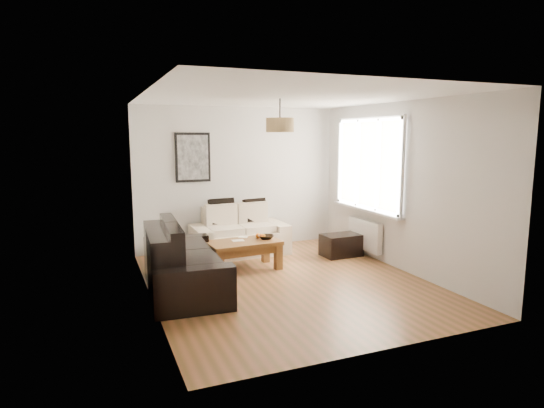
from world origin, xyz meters
name	(u,v)px	position (x,y,z in m)	size (l,w,h in m)	color
floor	(288,282)	(0.00, 0.00, 0.00)	(4.50, 4.50, 0.00)	brown
ceiling	(289,97)	(0.00, 0.00, 2.60)	(3.80, 4.50, 0.00)	white
wall_back	(239,178)	(0.00, 2.25, 1.30)	(3.80, 0.04, 2.60)	silver
wall_front	(386,220)	(0.00, -2.25, 1.30)	(3.80, 0.04, 2.60)	silver
wall_left	(148,200)	(-1.90, 0.00, 1.30)	(0.04, 4.50, 2.60)	silver
wall_right	(400,187)	(1.90, 0.00, 1.30)	(0.04, 4.50, 2.60)	silver
window_bay	(369,164)	(1.86, 0.80, 1.60)	(0.14, 1.90, 1.60)	white
radiator	(365,235)	(1.82, 0.80, 0.38)	(0.10, 0.90, 0.52)	white
poster	(193,157)	(-0.85, 2.22, 1.70)	(0.62, 0.04, 0.87)	black
pendant_shade	(280,125)	(0.00, 0.30, 2.23)	(0.40, 0.40, 0.20)	tan
loveseat_cream	(240,231)	(-0.14, 1.78, 0.41)	(1.64, 0.90, 0.82)	beige
sofa_leather	(184,259)	(-1.43, 0.23, 0.43)	(1.98, 0.96, 0.85)	black
coffee_table	(244,255)	(-0.38, 0.83, 0.23)	(1.11, 0.61, 0.46)	brown
ottoman	(341,245)	(1.45, 0.96, 0.19)	(0.67, 0.43, 0.38)	black
cushion_left	(222,211)	(-0.40, 1.98, 0.75)	(0.46, 0.14, 0.46)	black
cushion_right	(255,210)	(0.22, 1.98, 0.73)	(0.42, 0.13, 0.42)	black
fruit_bowl	(266,237)	(-0.01, 0.83, 0.49)	(0.25, 0.25, 0.06)	black
orange_a	(262,236)	(-0.06, 0.90, 0.50)	(0.07, 0.07, 0.07)	orange
orange_b	(264,236)	(-0.03, 0.89, 0.50)	(0.06, 0.06, 0.06)	orange
orange_c	(258,236)	(-0.11, 0.94, 0.50)	(0.08, 0.08, 0.08)	orange
papers	(238,240)	(-0.46, 0.89, 0.46)	(0.19, 0.13, 0.01)	white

